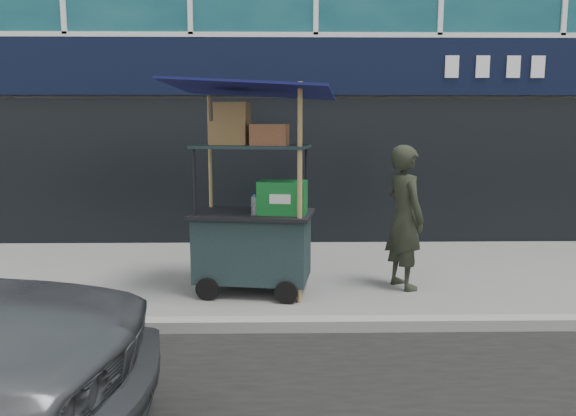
{
  "coord_description": "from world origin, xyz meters",
  "views": [
    {
      "loc": [
        -0.62,
        -5.42,
        2.0
      ],
      "look_at": [
        -0.49,
        1.2,
        1.0
      ],
      "focal_mm": 35.0,
      "sensor_mm": 36.0,
      "label": 1
    }
  ],
  "objects": [
    {
      "name": "ground",
      "position": [
        0.0,
        0.0,
        0.0
      ],
      "size": [
        80.0,
        80.0,
        0.0
      ],
      "primitive_type": "plane",
      "color": "slate",
      "rests_on": "ground"
    },
    {
      "name": "curb",
      "position": [
        0.0,
        -0.2,
        0.06
      ],
      "size": [
        80.0,
        0.18,
        0.12
      ],
      "primitive_type": "cube",
      "color": "gray",
      "rests_on": "ground"
    },
    {
      "name": "vendor_cart",
      "position": [
        -0.89,
        1.08,
        0.87
      ],
      "size": [
        2.02,
        1.58,
        2.49
      ],
      "rotation": [
        0.0,
        0.0,
        -0.16
      ],
      "color": "black",
      "rests_on": "ground"
    },
    {
      "name": "vendor_man",
      "position": [
        0.92,
        1.25,
        0.87
      ],
      "size": [
        0.63,
        0.75,
        1.75
      ],
      "primitive_type": "imported",
      "rotation": [
        0.0,
        0.0,
        1.96
      ],
      "color": "#25291E",
      "rests_on": "ground"
    }
  ]
}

